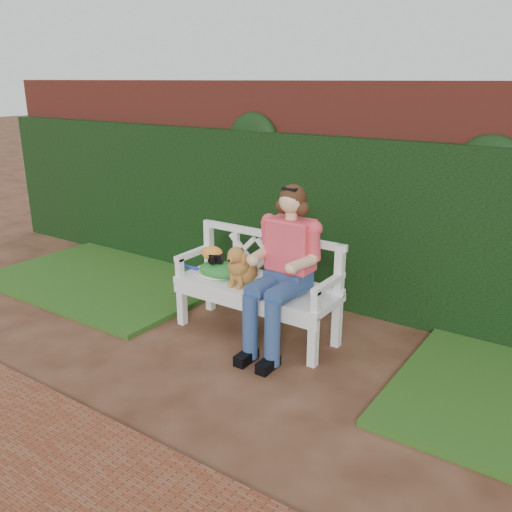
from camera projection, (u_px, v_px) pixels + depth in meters
The scene contains 12 objects.
ground at pixel (234, 372), 4.29m from camera, with size 60.00×60.00×0.00m, color #3A1F11.
brick_wall at pixel (345, 195), 5.44m from camera, with size 10.00×0.30×2.20m, color maroon.
ivy_hedge at pixel (334, 224), 5.34m from camera, with size 10.00×0.18×1.70m, color #1B3D16.
grass_left at pixel (115, 277), 6.28m from camera, with size 2.60×2.00×0.05m, color #254D19.
brick_paving at pixel (63, 491), 3.04m from camera, with size 4.00×1.20×0.03m, color brown.
garden_bench at pixel (256, 310), 4.86m from camera, with size 1.58×0.60×0.48m, color white, non-canonical shape.
seated_woman at pixel (287, 270), 4.52m from camera, with size 0.59×0.78×1.39m, color #E55762, non-canonical shape.
dog at pixel (242, 264), 4.74m from camera, with size 0.25×0.34×0.37m, color #97683D, non-canonical shape.
tennis_racket at pixel (213, 273), 5.04m from camera, with size 0.67×0.28×0.03m, color silver, non-canonical shape.
green_bag at pixel (220, 269), 4.98m from camera, with size 0.41×0.31×0.14m, color #2C8333, non-canonical shape.
camera_item at pixel (217, 258), 4.93m from camera, with size 0.12×0.09×0.08m, color black.
baseball_glove at pixel (212, 253), 4.98m from camera, with size 0.22×0.16×0.14m, color orange.
Camera 1 is at (2.30, -3.02, 2.21)m, focal length 38.00 mm.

